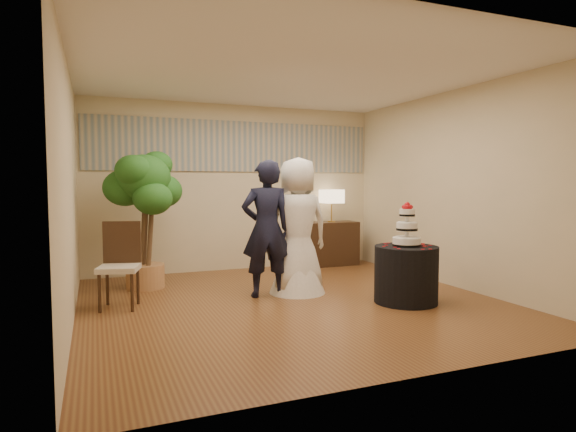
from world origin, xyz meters
name	(u,v)px	position (x,y,z in m)	size (l,w,h in m)	color
floor	(293,302)	(0.00, 0.00, 0.00)	(5.00, 5.00, 0.00)	brown
ceiling	(293,74)	(0.00, 0.00, 2.80)	(5.00, 5.00, 0.00)	white
wall_back	(237,188)	(0.00, 2.50, 1.40)	(5.00, 0.06, 2.80)	beige
wall_front	(421,195)	(0.00, -2.50, 1.40)	(5.00, 0.06, 2.80)	beige
wall_left	(69,191)	(-2.50, 0.00, 1.40)	(0.06, 5.00, 2.80)	beige
wall_right	(455,189)	(2.50, 0.00, 1.40)	(0.06, 5.00, 2.80)	beige
mural_border	(237,146)	(0.00, 2.48, 2.10)	(4.90, 0.02, 0.85)	gray
groom	(266,229)	(-0.20, 0.41, 0.89)	(0.65, 0.43, 1.78)	black
bride	(297,226)	(0.26, 0.46, 0.91)	(0.89, 0.76, 1.83)	white
cake_table	(406,274)	(1.30, -0.54, 0.35)	(0.78, 0.78, 0.71)	black
wedding_cake	(407,224)	(1.30, -0.54, 0.98)	(0.35, 0.35, 0.55)	white
console	(331,244)	(1.68, 2.23, 0.39)	(0.94, 0.42, 0.78)	#311E11
table_lamp	(332,206)	(1.68, 2.23, 1.07)	(0.34, 0.34, 0.58)	beige
ficus_tree	(144,218)	(-1.62, 1.51, 0.99)	(0.94, 0.94, 1.98)	#245D1D
side_chair	(119,266)	(-2.01, 0.51, 0.51)	(0.47, 0.49, 1.02)	#311E11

